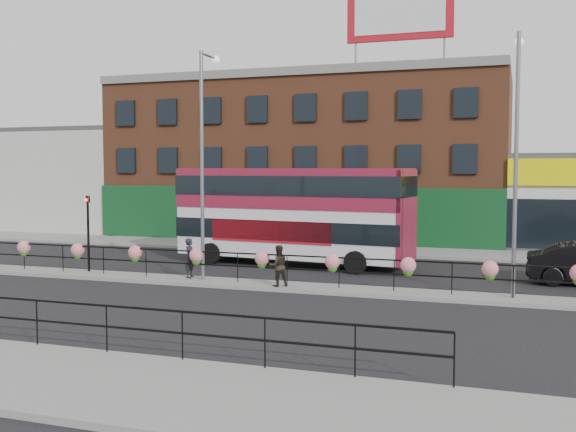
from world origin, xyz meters
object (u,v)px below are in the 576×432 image
(pedestrian_a, at_px, (190,258))
(lamp_column_west, at_px, (204,145))
(double_decker_bus, at_px, (293,206))
(pedestrian_b, at_px, (278,266))
(lamp_column_east, at_px, (516,141))

(pedestrian_a, xyz_separation_m, lamp_column_west, (0.69, -0.04, 4.46))
(double_decker_bus, bearing_deg, pedestrian_a, -113.44)
(pedestrian_b, relative_size, lamp_column_east, 0.17)
(double_decker_bus, relative_size, lamp_column_west, 1.28)
(double_decker_bus, xyz_separation_m, lamp_column_east, (9.77, -5.51, 2.63))
(double_decker_bus, xyz_separation_m, pedestrian_b, (1.58, -6.31, -1.85))
(double_decker_bus, distance_m, lamp_column_west, 6.43)
(pedestrian_b, height_order, lamp_column_east, lamp_column_east)
(pedestrian_b, bearing_deg, pedestrian_a, -45.61)
(pedestrian_b, height_order, lamp_column_west, lamp_column_west)
(double_decker_bus, distance_m, pedestrian_b, 6.77)
(lamp_column_west, bearing_deg, double_decker_bus, 72.92)
(pedestrian_a, bearing_deg, lamp_column_east, -90.26)
(lamp_column_west, distance_m, lamp_column_east, 11.50)
(lamp_column_west, bearing_deg, pedestrian_b, -12.04)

